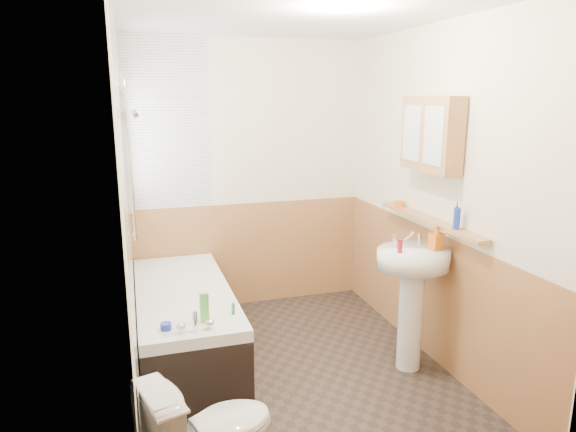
# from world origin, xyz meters

# --- Properties ---
(floor) EXTENTS (2.80, 2.80, 0.00)m
(floor) POSITION_xyz_m (0.00, 0.00, 0.00)
(floor) COLOR black
(floor) RESTS_ON ground
(ceiling) EXTENTS (2.80, 2.80, 0.00)m
(ceiling) POSITION_xyz_m (0.00, 0.00, 2.50)
(ceiling) COLOR white
(ceiling) RESTS_ON ground
(wall_back) EXTENTS (2.20, 0.02, 2.50)m
(wall_back) POSITION_xyz_m (0.00, 1.41, 1.25)
(wall_back) COLOR #F5EACA
(wall_back) RESTS_ON ground
(wall_front) EXTENTS (2.20, 0.02, 2.50)m
(wall_front) POSITION_xyz_m (0.00, -1.41, 1.25)
(wall_front) COLOR #F5EACA
(wall_front) RESTS_ON ground
(wall_left) EXTENTS (0.02, 2.80, 2.50)m
(wall_left) POSITION_xyz_m (-1.11, 0.00, 1.25)
(wall_left) COLOR #F5EACA
(wall_left) RESTS_ON ground
(wall_right) EXTENTS (0.02, 2.80, 2.50)m
(wall_right) POSITION_xyz_m (1.11, 0.00, 1.25)
(wall_right) COLOR #F5EACA
(wall_right) RESTS_ON ground
(wainscot_right) EXTENTS (0.01, 2.80, 1.00)m
(wainscot_right) POSITION_xyz_m (1.09, 0.00, 0.50)
(wainscot_right) COLOR #B37E49
(wainscot_right) RESTS_ON wall_right
(wainscot_front) EXTENTS (2.20, 0.01, 1.00)m
(wainscot_front) POSITION_xyz_m (0.00, -1.39, 0.50)
(wainscot_front) COLOR #B37E49
(wainscot_front) RESTS_ON wall_front
(wainscot_back) EXTENTS (2.20, 0.01, 1.00)m
(wainscot_back) POSITION_xyz_m (0.00, 1.39, 0.50)
(wainscot_back) COLOR #B37E49
(wainscot_back) RESTS_ON wall_back
(tile_cladding_left) EXTENTS (0.01, 2.80, 2.50)m
(tile_cladding_left) POSITION_xyz_m (-1.09, 0.00, 1.25)
(tile_cladding_left) COLOR white
(tile_cladding_left) RESTS_ON wall_left
(tile_return_back) EXTENTS (0.75, 0.01, 1.50)m
(tile_return_back) POSITION_xyz_m (-0.73, 1.39, 1.75)
(tile_return_back) COLOR white
(tile_return_back) RESTS_ON wall_back
(window) EXTENTS (0.03, 0.79, 0.99)m
(window) POSITION_xyz_m (-1.06, 0.95, 1.65)
(window) COLOR white
(window) RESTS_ON wall_left
(bathtub) EXTENTS (0.70, 1.72, 0.68)m
(bathtub) POSITION_xyz_m (-0.73, 0.52, 0.28)
(bathtub) COLOR black
(bathtub) RESTS_ON floor
(shower_riser) EXTENTS (0.10, 0.07, 1.09)m
(shower_riser) POSITION_xyz_m (-1.04, 0.52, 1.60)
(shower_riser) COLOR silver
(shower_riser) RESTS_ON wall_left
(sink) EXTENTS (0.54, 0.44, 1.04)m
(sink) POSITION_xyz_m (0.84, -0.18, 0.66)
(sink) COLOR white
(sink) RESTS_ON floor
(pine_shelf) EXTENTS (0.10, 1.28, 0.03)m
(pine_shelf) POSITION_xyz_m (1.04, -0.03, 1.09)
(pine_shelf) COLOR #B37E49
(pine_shelf) RESTS_ON wall_right
(medicine_cabinet) EXTENTS (0.15, 0.59, 0.53)m
(medicine_cabinet) POSITION_xyz_m (1.01, -0.03, 1.72)
(medicine_cabinet) COLOR #B37E49
(medicine_cabinet) RESTS_ON wall_right
(foam_can) EXTENTS (0.05, 0.05, 0.15)m
(foam_can) POSITION_xyz_m (1.04, -0.37, 1.18)
(foam_can) COLOR #19339E
(foam_can) RESTS_ON pine_shelf
(green_bottle) EXTENTS (0.06, 0.06, 0.21)m
(green_bottle) POSITION_xyz_m (1.04, -0.36, 1.20)
(green_bottle) COLOR black
(green_bottle) RESTS_ON pine_shelf
(black_jar) EXTENTS (0.08, 0.08, 0.05)m
(black_jar) POSITION_xyz_m (1.04, 0.41, 1.13)
(black_jar) COLOR orange
(black_jar) RESTS_ON pine_shelf
(soap_bottle) EXTENTS (0.10, 0.19, 0.08)m
(soap_bottle) POSITION_xyz_m (0.97, -0.24, 0.97)
(soap_bottle) COLOR orange
(soap_bottle) RESTS_ON sink
(clear_bottle) EXTENTS (0.04, 0.04, 0.10)m
(clear_bottle) POSITION_xyz_m (0.69, -0.23, 0.97)
(clear_bottle) COLOR maroon
(clear_bottle) RESTS_ON sink
(blue_gel) EXTENTS (0.06, 0.04, 0.20)m
(blue_gel) POSITION_xyz_m (-0.66, -0.13, 0.64)
(blue_gel) COLOR #59C647
(blue_gel) RESTS_ON bathtub
(cream_jar) EXTENTS (0.08, 0.08, 0.04)m
(cream_jar) POSITION_xyz_m (-0.91, -0.16, 0.57)
(cream_jar) COLOR #19339E
(cream_jar) RESTS_ON bathtub
(orange_bottle) EXTENTS (0.03, 0.03, 0.08)m
(orange_bottle) POSITION_xyz_m (-0.45, -0.06, 0.58)
(orange_bottle) COLOR #388447
(orange_bottle) RESTS_ON bathtub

